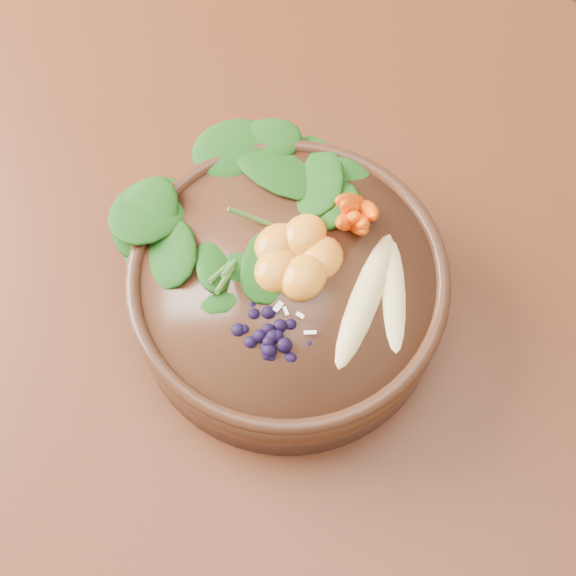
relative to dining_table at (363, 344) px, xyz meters
name	(u,v)px	position (x,y,z in m)	size (l,w,h in m)	color
ground	(331,477)	(0.00, 0.00, -0.66)	(4.00, 4.00, 0.00)	#381E0F
dining_table	(363,344)	(0.00, 0.00, 0.00)	(1.60, 0.90, 0.75)	#331C0C
stoneware_bowl	(288,293)	(-0.06, -0.04, 0.13)	(0.27, 0.27, 0.07)	#3E2113
kale_heap	(261,194)	(-0.12, 0.00, 0.19)	(0.18, 0.16, 0.04)	#1A4C12
carrot_cluster	(372,195)	(-0.04, 0.04, 0.20)	(0.06, 0.06, 0.08)	#F94900
banana_halves	(381,290)	(0.01, -0.02, 0.18)	(0.10, 0.16, 0.03)	#E0CC84
mandarin_cluster	(296,250)	(-0.07, -0.03, 0.18)	(0.08, 0.09, 0.03)	orange
blueberry_pile	(269,326)	(-0.04, -0.10, 0.19)	(0.13, 0.09, 0.04)	black
coconut_flakes	(283,293)	(-0.06, -0.06, 0.17)	(0.09, 0.07, 0.01)	white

